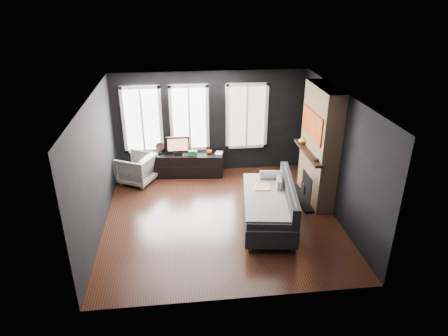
{
  "coord_description": "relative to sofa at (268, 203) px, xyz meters",
  "views": [
    {
      "loc": [
        -0.8,
        -7.45,
        4.67
      ],
      "look_at": [
        0.1,
        0.3,
        1.05
      ],
      "focal_mm": 32.0,
      "sensor_mm": 36.0,
      "label": 1
    }
  ],
  "objects": [
    {
      "name": "windows",
      "position": [
        -1.41,
        2.78,
        1.9
      ],
      "size": [
        4.0,
        0.16,
        1.76
      ],
      "primitive_type": null,
      "color": "white",
      "rests_on": "wall_back"
    },
    {
      "name": "wall_back",
      "position": [
        -0.96,
        2.82,
        0.87
      ],
      "size": [
        5.0,
        0.02,
        2.7
      ],
      "primitive_type": "cube",
      "color": "black",
      "rests_on": "ground"
    },
    {
      "name": "desk_fan",
      "position": [
        -2.31,
        2.63,
        0.3
      ],
      "size": [
        0.25,
        0.25,
        0.33
      ],
      "primitive_type": null,
      "rotation": [
        0.0,
        0.0,
        0.1
      ],
      "color": "#9F9F9F",
      "rests_on": "media_console"
    },
    {
      "name": "monitor",
      "position": [
        -1.84,
        2.55,
        0.4
      ],
      "size": [
        0.61,
        0.14,
        0.54
      ],
      "primitive_type": null,
      "rotation": [
        0.0,
        0.0,
        -0.01
      ],
      "color": "black",
      "rests_on": "media_console"
    },
    {
      "name": "storage_box",
      "position": [
        -1.47,
        2.45,
        0.19
      ],
      "size": [
        0.24,
        0.16,
        0.12
      ],
      "primitive_type": "cube",
      "rotation": [
        0.0,
        0.0,
        -0.08
      ],
      "color": "#266538",
      "rests_on": "media_console"
    },
    {
      "name": "wall_left",
      "position": [
        -3.46,
        0.32,
        0.87
      ],
      "size": [
        0.02,
        5.0,
        2.7
      ],
      "primitive_type": "cube",
      "color": "black",
      "rests_on": "ground"
    },
    {
      "name": "mug",
      "position": [
        -1.04,
        2.48,
        0.2
      ],
      "size": [
        0.15,
        0.12,
        0.13
      ],
      "primitive_type": "imported",
      "rotation": [
        0.0,
        0.0,
        0.12
      ],
      "color": "#E8541A",
      "rests_on": "media_console"
    },
    {
      "name": "sofa",
      "position": [
        0.0,
        0.0,
        0.0
      ],
      "size": [
        1.43,
        2.37,
        0.96
      ],
      "primitive_type": null,
      "rotation": [
        0.0,
        0.0,
        -0.14
      ],
      "color": "black",
      "rests_on": "floor"
    },
    {
      "name": "floor",
      "position": [
        -0.96,
        0.32,
        -0.48
      ],
      "size": [
        5.0,
        5.0,
        0.0
      ],
      "primitive_type": "plane",
      "color": "black",
      "rests_on": "ground"
    },
    {
      "name": "ceiling",
      "position": [
        -0.96,
        0.32,
        2.22
      ],
      "size": [
        5.0,
        5.0,
        0.0
      ],
      "primitive_type": "plane",
      "color": "white",
      "rests_on": "ground"
    },
    {
      "name": "mantel_vase",
      "position": [
        1.09,
        1.37,
        0.84
      ],
      "size": [
        0.2,
        0.2,
        0.19
      ],
      "primitive_type": "imported",
      "rotation": [
        0.0,
        0.0,
        -0.04
      ],
      "color": "gold",
      "rests_on": "fireplace"
    },
    {
      "name": "mantel_clock",
      "position": [
        1.09,
        0.37,
        0.77
      ],
      "size": [
        0.18,
        0.18,
        0.04
      ],
      "primitive_type": "cylinder",
      "rotation": [
        0.0,
        0.0,
        -0.43
      ],
      "color": "black",
      "rests_on": "fireplace"
    },
    {
      "name": "stripe_pillow",
      "position": [
        0.29,
        0.32,
        0.21
      ],
      "size": [
        0.17,
        0.4,
        0.39
      ],
      "primitive_type": "cube",
      "rotation": [
        0.0,
        0.0,
        -0.21
      ],
      "color": "gray",
      "rests_on": "sofa"
    },
    {
      "name": "book",
      "position": [
        -0.86,
        2.51,
        0.26
      ],
      "size": [
        0.18,
        0.07,
        0.25
      ],
      "primitive_type": "imported",
      "rotation": [
        0.0,
        0.0,
        -0.31
      ],
      "color": "tan",
      "rests_on": "media_console"
    },
    {
      "name": "media_console",
      "position": [
        -1.58,
        2.56,
        -0.17
      ],
      "size": [
        1.83,
        0.72,
        0.61
      ],
      "primitive_type": null,
      "rotation": [
        0.0,
        0.0,
        -0.09
      ],
      "color": "black",
      "rests_on": "floor"
    },
    {
      "name": "armchair",
      "position": [
        -2.91,
        2.27,
        -0.07
      ],
      "size": [
        1.03,
        1.06,
        0.83
      ],
      "primitive_type": "imported",
      "rotation": [
        0.0,
        0.0,
        -2.04
      ],
      "color": "silver",
      "rests_on": "floor"
    },
    {
      "name": "fireplace",
      "position": [
        1.34,
        0.92,
        0.87
      ],
      "size": [
        0.7,
        1.62,
        2.7
      ],
      "primitive_type": null,
      "color": "#93724C",
      "rests_on": "floor"
    },
    {
      "name": "wall_right",
      "position": [
        1.54,
        0.32,
        0.87
      ],
      "size": [
        0.02,
        5.0,
        2.7
      ],
      "primitive_type": "cube",
      "color": "black",
      "rests_on": "ground"
    }
  ]
}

